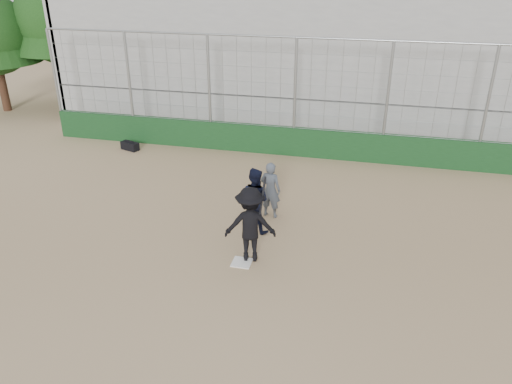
% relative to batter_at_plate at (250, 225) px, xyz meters
% --- Properties ---
extents(ground, '(90.00, 90.00, 0.00)m').
position_rel_batter_at_plate_xyz_m(ground, '(-0.15, -0.23, -0.90)').
color(ground, olive).
rests_on(ground, ground).
extents(home_plate, '(0.44, 0.44, 0.02)m').
position_rel_batter_at_plate_xyz_m(home_plate, '(-0.15, -0.23, -0.89)').
color(home_plate, white).
rests_on(home_plate, ground).
extents(backstop, '(18.10, 0.25, 4.04)m').
position_rel_batter_at_plate_xyz_m(backstop, '(-0.15, 6.77, 0.06)').
color(backstop, '#113617').
rests_on(backstop, ground).
extents(bleachers, '(20.25, 6.70, 6.98)m').
position_rel_batter_at_plate_xyz_m(bleachers, '(-0.15, 11.72, 2.02)').
color(bleachers, gray).
rests_on(bleachers, ground).
extents(tree_left, '(4.48, 4.48, 7.00)m').
position_rel_batter_at_plate_xyz_m(tree_left, '(-11.15, 10.77, 3.49)').
color(tree_left, '#362413').
rests_on(tree_left, ground).
extents(batter_at_plate, '(1.28, 0.91, 1.95)m').
position_rel_batter_at_plate_xyz_m(batter_at_plate, '(0.00, 0.00, 0.00)').
color(batter_at_plate, black).
rests_on(batter_at_plate, ground).
extents(catcher_crouched, '(1.00, 0.89, 1.16)m').
position_rel_batter_at_plate_xyz_m(catcher_crouched, '(-0.22, 1.31, -0.32)').
color(catcher_crouched, black).
rests_on(catcher_crouched, ground).
extents(umpire, '(0.62, 0.46, 1.39)m').
position_rel_batter_at_plate_xyz_m(umpire, '(0.01, 2.16, -0.20)').
color(umpire, '#464E59').
rests_on(umpire, ground).
extents(equipment_bag, '(0.73, 0.50, 0.33)m').
position_rel_batter_at_plate_xyz_m(equipment_bag, '(-5.95, 5.92, -0.76)').
color(equipment_bag, black).
rests_on(equipment_bag, ground).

